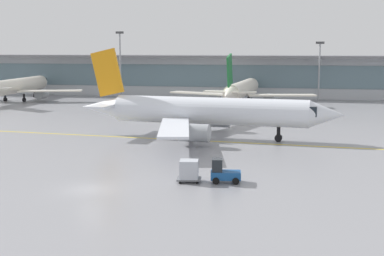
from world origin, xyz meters
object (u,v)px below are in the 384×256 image
(apron_light_mast_1, at_px, (120,62))
(cargo_dolly_lead, at_px, (189,170))
(gate_airplane_1, at_px, (242,90))
(gate_airplane_0, at_px, (17,86))
(apron_light_mast_2, at_px, (319,68))
(taxiing_regional_jet, at_px, (207,112))
(baggage_tug, at_px, (223,172))

(apron_light_mast_1, bearing_deg, cargo_dolly_lead, -67.36)
(cargo_dolly_lead, distance_m, apron_light_mast_1, 79.85)
(gate_airplane_1, bearing_deg, gate_airplane_0, 94.70)
(apron_light_mast_2, bearing_deg, apron_light_mast_1, -179.20)
(gate_airplane_0, relative_size, taxiing_regional_jet, 0.91)
(gate_airplane_1, relative_size, taxiing_regional_jet, 0.91)
(cargo_dolly_lead, xyz_separation_m, apron_light_mast_2, (13.64, 74.02, 5.95))
(baggage_tug, bearing_deg, gate_airplane_0, 123.04)
(apron_light_mast_2, bearing_deg, gate_airplane_1, -142.08)
(apron_light_mast_1, bearing_deg, taxiing_regional_jet, -60.76)
(baggage_tug, bearing_deg, taxiing_regional_jet, 95.27)
(gate_airplane_1, distance_m, cargo_dolly_lead, 62.14)
(gate_airplane_0, bearing_deg, baggage_tug, -141.35)
(gate_airplane_0, relative_size, apron_light_mast_2, 2.51)
(apron_light_mast_1, bearing_deg, gate_airplane_0, -149.18)
(gate_airplane_1, relative_size, apron_light_mast_2, 2.49)
(gate_airplane_0, xyz_separation_m, apron_light_mast_1, (19.40, 11.57, 5.03))
(gate_airplane_0, bearing_deg, apron_light_mast_1, -61.31)
(gate_airplane_0, height_order, apron_light_mast_2, apron_light_mast_2)
(taxiing_regional_jet, bearing_deg, gate_airplane_1, 93.77)
(gate_airplane_1, bearing_deg, baggage_tug, -171.33)
(gate_airplane_0, height_order, apron_light_mast_1, apron_light_mast_1)
(apron_light_mast_1, relative_size, apron_light_mast_2, 1.18)
(taxiing_regional_jet, relative_size, apron_light_mast_1, 2.32)
(baggage_tug, bearing_deg, cargo_dolly_lead, -180.00)
(gate_airplane_0, distance_m, apron_light_mast_2, 64.94)
(cargo_dolly_lead, bearing_deg, apron_light_mast_1, 104.90)
(baggage_tug, relative_size, cargo_dolly_lead, 1.20)
(gate_airplane_0, relative_size, apron_light_mast_1, 2.12)
(apron_light_mast_2, bearing_deg, gate_airplane_0, -169.16)
(gate_airplane_0, bearing_deg, gate_airplane_1, -91.81)
(apron_light_mast_2, bearing_deg, taxiing_regional_jet, -107.09)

